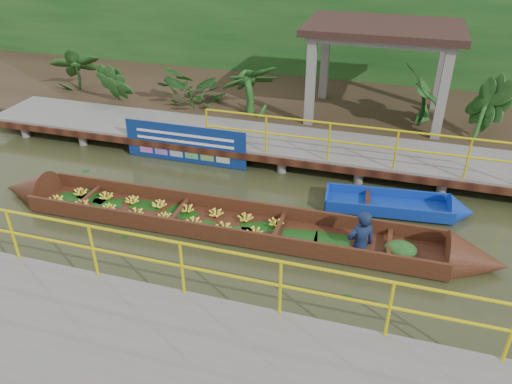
# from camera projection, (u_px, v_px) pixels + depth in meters

# --- Properties ---
(ground) EXTENTS (80.00, 80.00, 0.00)m
(ground) POSITION_uv_depth(u_px,v_px,m) (209.00, 220.00, 11.17)
(ground) COLOR #2F361B
(ground) RESTS_ON ground
(land_strip) EXTENTS (30.00, 8.00, 0.45)m
(land_strip) POSITION_uv_depth(u_px,v_px,m) (288.00, 100.00, 17.27)
(land_strip) COLOR #322519
(land_strip) RESTS_ON ground
(far_dock) EXTENTS (16.00, 2.06, 1.66)m
(far_dock) POSITION_uv_depth(u_px,v_px,m) (254.00, 140.00, 13.76)
(far_dock) COLOR slate
(far_dock) RESTS_ON ground
(near_dock) EXTENTS (18.00, 2.40, 1.73)m
(near_dock) POSITION_uv_depth(u_px,v_px,m) (167.00, 364.00, 7.29)
(near_dock) COLOR slate
(near_dock) RESTS_ON ground
(pavilion) EXTENTS (4.40, 3.00, 3.00)m
(pavilion) POSITION_uv_depth(u_px,v_px,m) (383.00, 38.00, 14.22)
(pavilion) COLOR slate
(pavilion) RESTS_ON ground
(foliage_backdrop) EXTENTS (30.00, 0.80, 4.00)m
(foliage_backdrop) POSITION_uv_depth(u_px,v_px,m) (305.00, 32.00, 18.44)
(foliage_backdrop) COLOR #164418
(foliage_backdrop) RESTS_ON ground
(vendor_boat) EXTENTS (11.30, 1.35, 2.14)m
(vendor_boat) POSITION_uv_depth(u_px,v_px,m) (236.00, 222.00, 10.72)
(vendor_boat) COLOR #34170E
(vendor_boat) RESTS_ON ground
(moored_blue_boat) EXTENTS (3.38, 1.18, 0.79)m
(moored_blue_boat) POSITION_uv_depth(u_px,v_px,m) (424.00, 209.00, 11.31)
(moored_blue_boat) COLOR #0E309C
(moored_blue_boat) RESTS_ON ground
(blue_banner) EXTENTS (3.44, 0.04, 1.07)m
(blue_banner) POSITION_uv_depth(u_px,v_px,m) (185.00, 144.00, 13.35)
(blue_banner) COLOR navy
(blue_banner) RESTS_ON ground
(tropical_plants) EXTENTS (14.10, 1.10, 1.38)m
(tropical_plants) POSITION_uv_depth(u_px,v_px,m) (244.00, 92.00, 15.20)
(tropical_plants) COLOR #164418
(tropical_plants) RESTS_ON ground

